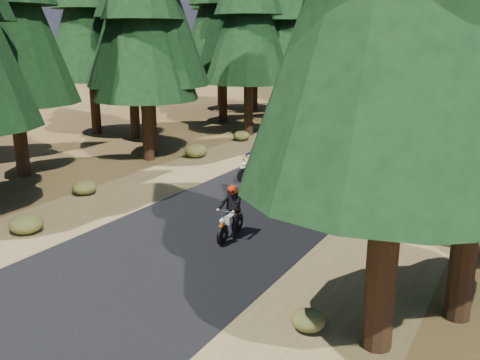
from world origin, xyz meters
The scene contains 7 objects.
ground centered at (0.00, 0.00, 0.00)m, with size 120.00×120.00×0.00m, color #49331A.
road centered at (0.00, 5.00, 0.01)m, with size 6.00×100.00×0.01m, color black.
shoulder_l centered at (-4.60, 5.00, 0.00)m, with size 3.20×100.00×0.01m, color brown.
shoulder_r centered at (4.60, 5.00, 0.00)m, with size 3.20×100.00×0.01m, color brown.
understory_shrubs centered at (0.94, 7.77, 0.28)m, with size 15.28×29.47×0.69m.
rider_lead centered at (0.76, -0.40, 0.49)m, with size 0.67×1.68×1.46m.
rider_follow centered at (-1.46, 5.32, 0.54)m, with size 1.11×1.87×1.60m.
Camera 1 is at (7.62, -12.22, 5.33)m, focal length 40.00 mm.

